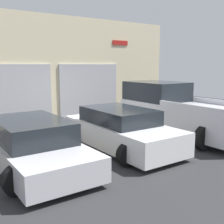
% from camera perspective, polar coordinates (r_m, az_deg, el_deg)
% --- Properties ---
extents(ground_plane, '(28.00, 28.00, 0.00)m').
position_cam_1_polar(ground_plane, '(10.20, -3.49, -5.26)').
color(ground_plane, '#2D2D30').
extents(shophouse_building, '(12.01, 0.68, 4.71)m').
position_cam_1_polar(shophouse_building, '(12.78, -11.38, 8.09)').
color(shophouse_building, beige).
rests_on(shophouse_building, ground).
extents(pickup_truck, '(2.42, 5.15, 1.93)m').
position_cam_1_polar(pickup_truck, '(10.81, 12.97, 0.18)').
color(pickup_truck, silver).
rests_on(pickup_truck, ground).
extents(sedan_white, '(2.16, 4.27, 1.27)m').
position_cam_1_polar(sedan_white, '(8.79, 1.77, -3.63)').
color(sedan_white, white).
rests_on(sedan_white, ground).
extents(sedan_side, '(2.25, 4.46, 1.24)m').
position_cam_1_polar(sedan_side, '(7.53, -15.91, -6.42)').
color(sedan_side, silver).
rests_on(sedan_side, ground).
extents(parking_stripe_left, '(0.12, 2.20, 0.01)m').
position_cam_1_polar(parking_stripe_left, '(8.21, -6.19, -9.00)').
color(parking_stripe_left, gold).
rests_on(parking_stripe_left, ground).
extents(parking_stripe_centre, '(0.12, 2.20, 0.01)m').
position_cam_1_polar(parking_stripe_centre, '(9.80, 8.51, -5.94)').
color(parking_stripe_centre, gold).
rests_on(parking_stripe_centre, ground).
extents(parking_stripe_right, '(0.12, 2.20, 0.01)m').
position_cam_1_polar(parking_stripe_right, '(11.86, 18.52, -3.61)').
color(parking_stripe_right, gold).
rests_on(parking_stripe_right, ground).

